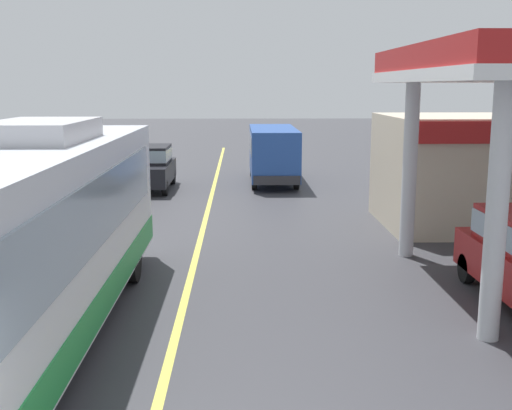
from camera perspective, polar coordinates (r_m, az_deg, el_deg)
ground at (r=24.45m, az=-4.12°, el=0.69°), size 120.00×120.00×0.00m
lane_divider_stripe at (r=19.55m, az=-4.78°, el=-1.87°), size 0.16×50.00×0.01m
coach_bus_main at (r=10.99m, az=-20.09°, el=-3.34°), size 2.60×11.04×3.69m
minibus_opposing_lane at (r=28.08m, az=1.56°, el=5.06°), size 2.04×6.13×2.44m
car_trailing_behind_bus at (r=26.57m, az=-9.56°, el=3.59°), size 1.70×4.20×1.82m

